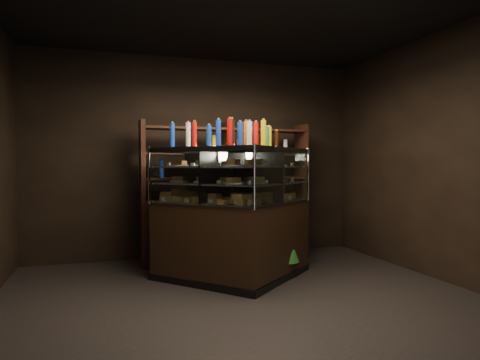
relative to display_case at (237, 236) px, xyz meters
name	(u,v)px	position (x,y,z in m)	size (l,w,h in m)	color
ground	(251,307)	(-0.16, -1.00, -0.53)	(5.00, 5.00, 0.00)	black
room_shell	(251,108)	(-0.16, -1.00, 1.41)	(5.02, 5.02, 3.01)	black
display_case	(237,236)	(0.00, 0.00, 0.00)	(2.10, 1.59, 1.61)	black
food_display	(237,182)	(0.00, -0.01, 0.66)	(1.62, 1.09, 0.49)	#CB8749
bottles_top	(237,136)	(0.00, 0.00, 1.21)	(1.44, 0.95, 0.30)	yellow
potted_conifer	(284,239)	(0.61, -0.01, -0.07)	(0.38, 0.38, 0.81)	black
back_shelving	(226,219)	(0.16, 1.05, 0.07)	(2.45, 0.45, 2.00)	black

